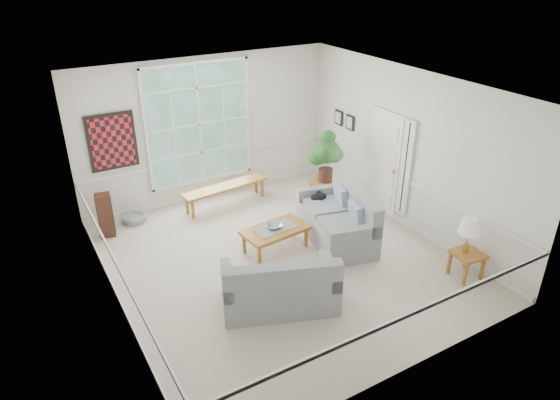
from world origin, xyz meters
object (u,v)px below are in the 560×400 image
object	(u,v)px
loveseat_right	(336,215)
loveseat_front	(279,279)
coffee_table	(275,239)
side_table	(466,265)
end_table	(325,191)

from	to	relation	value
loveseat_right	loveseat_front	bearing A→B (deg)	-134.60
coffee_table	side_table	distance (m)	3.23
loveseat_right	coffee_table	size ratio (longest dim) A/B	1.58
loveseat_front	side_table	bearing A→B (deg)	4.24
coffee_table	loveseat_front	bearing A→B (deg)	-123.39
end_table	side_table	xyz separation A→B (m)	(0.44, -3.39, -0.02)
loveseat_front	side_table	size ratio (longest dim) A/B	3.67
loveseat_right	end_table	world-z (taller)	loveseat_right
coffee_table	side_table	bearing A→B (deg)	-50.96
coffee_table	loveseat_right	bearing A→B (deg)	-17.58
coffee_table	end_table	bearing A→B (deg)	25.08
loveseat_front	coffee_table	world-z (taller)	loveseat_front
loveseat_front	side_table	xyz separation A→B (m)	(3.00, -0.91, -0.23)
end_table	side_table	size ratio (longest dim) A/B	1.10
end_table	side_table	bearing A→B (deg)	-82.55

